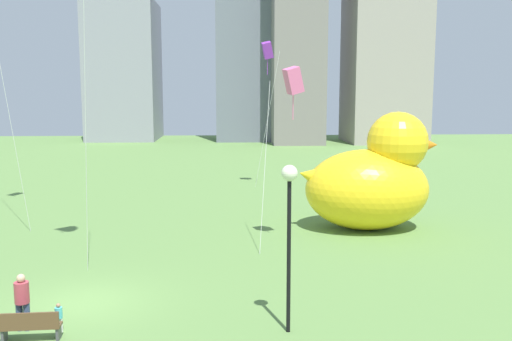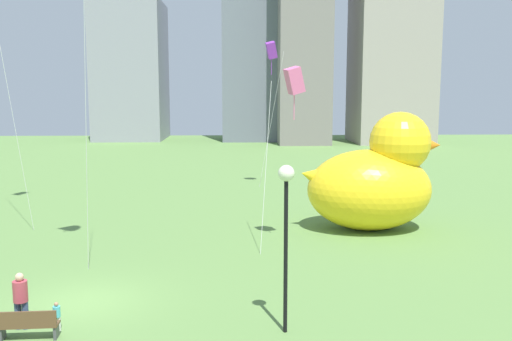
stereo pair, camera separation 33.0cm
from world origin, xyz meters
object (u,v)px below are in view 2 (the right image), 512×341
park_bench (28,324)px  kite_purple (271,51)px  giant_inflatable_duck (374,180)px  lamppost (286,206)px  person_adult (21,298)px  person_child (57,315)px  kite_pink (294,81)px

park_bench → kite_purple: kite_purple is taller
giant_inflatable_duck → lamppost: (-5.56, -12.16, 1.24)m
person_adult → person_child: 1.21m
giant_inflatable_duck → kite_pink: bearing=-143.2°
person_adult → giant_inflatable_duck: giant_inflatable_duck is taller
kite_pink → kite_purple: (-0.05, 15.32, 2.32)m
person_adult → person_child: (1.10, -0.18, -0.47)m
person_child → kite_pink: (7.84, 8.50, 6.96)m
kite_pink → park_bench: bearing=-132.9°
person_child → kite_purple: size_ratio=0.08×
person_adult → kite_pink: size_ratio=0.21×
person_adult → kite_purple: 26.75m
person_adult → person_child: person_adult is taller
person_child → giant_inflatable_duck: (12.31, 11.85, 2.07)m
giant_inflatable_duck → kite_pink: kite_pink is taller
person_child → kite_purple: (7.79, 23.82, 9.28)m
person_adult → kite_purple: (8.88, 23.64, 8.82)m
person_child → park_bench: bearing=-135.8°
park_bench → kite_purple: bearing=71.0°
lamppost → kite_purple: size_ratio=0.47×
lamppost → park_bench: bearing=-177.7°
park_bench → person_child: bearing=44.2°
giant_inflatable_duck → kite_purple: size_ratio=0.69×
park_bench → giant_inflatable_duck: size_ratio=0.23×
giant_inflatable_duck → kite_pink: size_ratio=0.89×
kite_pink → kite_purple: bearing=90.2°
giant_inflatable_duck → lamppost: giant_inflatable_duck is taller
park_bench → person_adult: size_ratio=0.97×
person_child → lamppost: (6.75, -0.30, 3.31)m
person_child → lamppost: bearing=-2.6°
person_child → person_adult: bearing=170.4°
person_child → giant_inflatable_duck: size_ratio=0.12×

